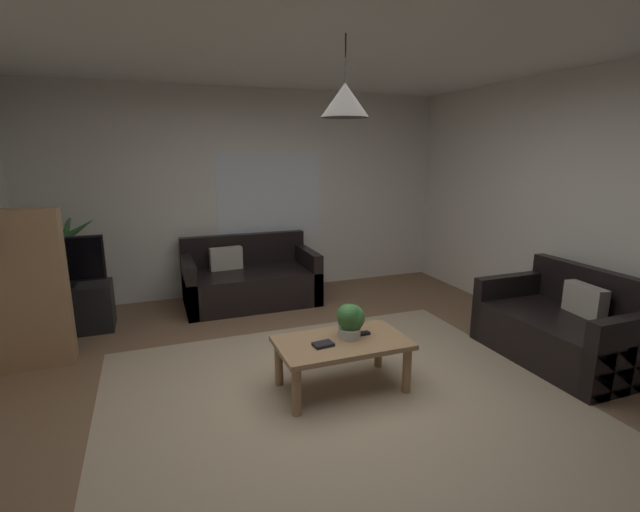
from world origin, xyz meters
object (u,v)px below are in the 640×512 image
Objects in this scene: couch_under_window at (250,282)px; remote_on_table_0 at (360,334)px; coffee_table at (342,348)px; book_on_table_0 at (323,345)px; tv at (60,262)px; bookshelf_corner at (21,290)px; potted_palm_corner at (66,275)px; pendant_lamp at (345,100)px; tv_stand at (67,309)px; couch_right_side at (564,330)px; potted_plant_on_table at (350,319)px.

couch_under_window is 10.03× the size of remote_on_table_0.
coffee_table is 6.77× the size of book_on_table_0.
bookshelf_corner is (-0.19, -0.76, -0.06)m from tv.
potted_palm_corner is 2.21× the size of pendant_lamp.
couch_under_window is 2.07m from potted_palm_corner.
bookshelf_corner is (-0.19, -0.78, 0.46)m from tv_stand.
couch_right_side is at bearing -18.80° from bookshelf_corner.
potted_palm_corner is 1.25m from bookshelf_corner.
couch_right_side reaches higher than coffee_table.
couch_right_side is at bearing -27.92° from tv.
pendant_lamp is (2.42, -1.32, 1.50)m from bookshelf_corner.
potted_plant_on_table is 0.53× the size of pendant_lamp.
potted_palm_corner is (-2.04, 0.19, 0.24)m from couch_under_window.
book_on_table_0 is 1.80m from pendant_lamp.
tv is (-4.34, 2.30, 0.49)m from couch_right_side.
potted_plant_on_table is at bearing 23.75° from coffee_table.
couch_under_window is 1.15× the size of bookshelf_corner.
couch_right_side is 8.59× the size of remote_on_table_0.
couch_right_side is (2.34, -2.58, 0.00)m from couch_under_window.
potted_palm_corner reaches higher than couch_under_window.
book_on_table_0 is 3.34m from potted_palm_corner.
pendant_lamp reaches higher than book_on_table_0.
tv is 0.78m from bookshelf_corner.
remote_on_table_0 is 0.56× the size of potted_plant_on_table.
bookshelf_corner is (-0.14, -1.23, 0.20)m from potted_palm_corner.
pendant_lamp is at bearing -156.25° from potted_plant_on_table.
tv is (-2.24, 2.08, 0.42)m from coffee_table.
potted_palm_corner is (-2.10, 2.60, 0.08)m from book_on_table_0.
couch_right_side is 2.52× the size of pendant_lamp.
pendant_lamp is (2.24, -2.08, 1.45)m from tv.
coffee_table is 1.23× the size of tv.
coffee_table is 0.20m from book_on_table_0.
remote_on_table_0 is 1.80m from pendant_lamp.
couch_under_window is at bearing 95.64° from coffee_table.
couch_under_window is at bearing 95.64° from pendant_lamp.
book_on_table_0 is at bearing -88.68° from couch_under_window.
bookshelf_corner is (-2.19, -1.04, 0.44)m from couch_under_window.
couch_under_window is 2.08m from tv.
couch_right_side is 4.93m from tv_stand.
bookshelf_corner is at bearing -154.67° from couch_under_window.
book_on_table_0 is at bearing -46.31° from tv_stand.
couch_right_side is at bearing -5.93° from coffee_table.
book_on_table_0 is 0.37m from remote_on_table_0.
potted_plant_on_table is 1.65m from pendant_lamp.
tv reaches higher than book_on_table_0.
book_on_table_0 is 2.98m from tv_stand.
remote_on_table_0 is at bearing -40.25° from tv.
couch_right_side is 2.87m from pendant_lamp.
remote_on_table_0 is at bearing 3.11° from potted_plant_on_table.
potted_plant_on_table is 0.21× the size of bookshelf_corner.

